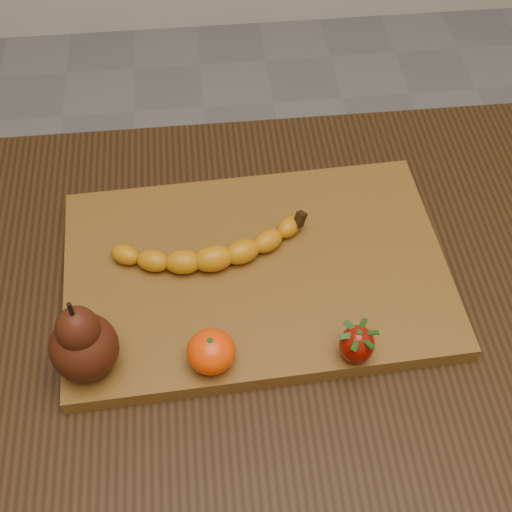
{
  "coord_description": "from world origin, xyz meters",
  "views": [
    {
      "loc": [
        -0.02,
        -0.45,
        1.45
      ],
      "look_at": [
        0.04,
        0.07,
        0.8
      ],
      "focal_mm": 50.0,
      "sensor_mm": 36.0,
      "label": 1
    }
  ],
  "objects_px": {
    "table": "(233,368)",
    "mandarin": "(211,352)",
    "cutting_board": "(256,272)",
    "pear": "(81,337)"
  },
  "relations": [
    {
      "from": "table",
      "to": "mandarin",
      "type": "distance_m",
      "value": 0.15
    },
    {
      "from": "table",
      "to": "mandarin",
      "type": "bearing_deg",
      "value": -112.71
    },
    {
      "from": "table",
      "to": "cutting_board",
      "type": "distance_m",
      "value": 0.13
    },
    {
      "from": "cutting_board",
      "to": "mandarin",
      "type": "relative_size",
      "value": 8.71
    },
    {
      "from": "mandarin",
      "to": "table",
      "type": "bearing_deg",
      "value": 67.29
    },
    {
      "from": "pear",
      "to": "table",
      "type": "bearing_deg",
      "value": 17.27
    },
    {
      "from": "cutting_board",
      "to": "mandarin",
      "type": "height_order",
      "value": "mandarin"
    },
    {
      "from": "table",
      "to": "cutting_board",
      "type": "height_order",
      "value": "cutting_board"
    },
    {
      "from": "pear",
      "to": "mandarin",
      "type": "bearing_deg",
      "value": -4.4
    },
    {
      "from": "pear",
      "to": "mandarin",
      "type": "relative_size",
      "value": 2.16
    }
  ]
}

